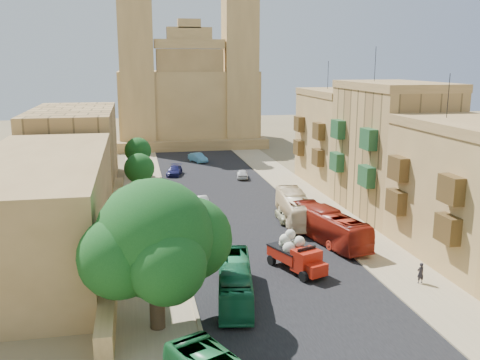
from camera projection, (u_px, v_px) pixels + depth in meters
name	position (u px, v px, depth m)	size (l,w,h in m)	color
ground	(329.00, 345.00, 30.54)	(260.00, 260.00, 0.00)	brown
road_surface	(233.00, 207.00, 59.25)	(14.00, 140.00, 0.01)	black
sidewalk_east	(315.00, 203.00, 61.07)	(5.00, 140.00, 0.01)	tan
sidewalk_west	(146.00, 212.00, 57.44)	(5.00, 140.00, 0.01)	tan
kerb_east	(294.00, 204.00, 60.58)	(0.25, 140.00, 0.12)	tan
kerb_west	(170.00, 210.00, 57.90)	(0.25, 140.00, 0.12)	tan
townhouse_b	(471.00, 191.00, 42.89)	(9.00, 14.00, 14.90)	#A9844C
townhouse_c	(391.00, 149.00, 56.02)	(9.00, 14.00, 17.40)	tan
townhouse_d	(340.00, 137.00, 69.58)	(9.00, 14.00, 15.90)	#A9844C
west_wall	(115.00, 235.00, 47.10)	(1.00, 40.00, 1.80)	#A9844C
west_building_low	(42.00, 208.00, 43.41)	(10.00, 28.00, 8.40)	olive
west_building_mid	(74.00, 148.00, 68.13)	(10.00, 22.00, 10.00)	tan
church	(187.00, 95.00, 103.72)	(28.00, 22.50, 36.30)	#A9844C
ficus_tree	(156.00, 242.00, 31.38)	(9.26, 8.52, 9.26)	#392B1C
street_tree_a	(144.00, 235.00, 39.39)	(3.22, 3.22, 4.94)	#392B1C
street_tree_b	(141.00, 196.00, 50.89)	(3.19, 3.19, 4.91)	#392B1C
street_tree_c	(139.00, 169.00, 62.30)	(3.52, 3.52, 5.42)	#392B1C
street_tree_d	(138.00, 151.00, 73.75)	(3.66, 3.66, 5.62)	#392B1C
red_truck	(297.00, 254.00, 41.07)	(3.76, 5.65, 3.13)	#AB1B0D
olive_pickup	(319.00, 223.00, 50.75)	(3.04, 4.42, 1.68)	#36461A
bus_green_north	(235.00, 281.00, 36.17)	(2.14, 9.15, 2.55)	#16673D
bus_red_east	(328.00, 226.00, 47.72)	(2.45, 10.47, 2.92)	#9E2313
bus_cream_east	(295.00, 208.00, 53.72)	(2.43, 10.38, 2.89)	#FFE3B1
car_blue_a	(205.00, 246.00, 45.17)	(1.38, 3.43, 1.17)	#3C61B2
car_white_a	(202.00, 202.00, 59.36)	(1.23, 3.54, 1.17)	silver
car_cream	(287.00, 215.00, 54.20)	(2.04, 4.42, 1.23)	beige
car_dkblue	(174.00, 171.00, 76.00)	(1.82, 4.47, 1.30)	#181A52
car_white_b	(242.00, 174.00, 73.87)	(1.50, 3.72, 1.27)	silver
car_blue_b	(198.00, 158.00, 85.97)	(1.50, 4.30, 1.42)	teal
pedestrian_a	(420.00, 273.00, 38.87)	(0.58, 0.38, 1.58)	black
pedestrian_c	(345.00, 236.00, 47.16)	(0.86, 0.36, 1.47)	#404041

